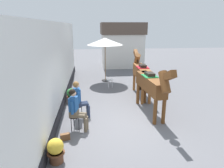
{
  "coord_description": "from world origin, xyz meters",
  "views": [
    {
      "loc": [
        -1.23,
        -6.31,
        3.25
      ],
      "look_at": [
        -0.4,
        1.2,
        1.05
      ],
      "focal_mm": 32.08,
      "sensor_mm": 36.0,
      "label": 1
    }
  ],
  "objects_px": {
    "saddled_horse_far": "(141,72)",
    "flower_planter_nearest": "(56,150)",
    "cafe_parasol": "(105,42)",
    "seated_visitor_near": "(76,108)",
    "flower_planter_farthest": "(71,95)",
    "satchel_bag": "(65,137)",
    "spare_stool_white": "(110,81)",
    "seated_visitor_far": "(79,98)",
    "saddled_horse_near": "(151,85)"
  },
  "relations": [
    {
      "from": "seated_visitor_far",
      "to": "flower_planter_farthest",
      "type": "relative_size",
      "value": 2.17
    },
    {
      "from": "seated_visitor_near",
      "to": "spare_stool_white",
      "type": "xyz_separation_m",
      "value": [
        1.52,
        4.43,
        -0.38
      ]
    },
    {
      "from": "saddled_horse_near",
      "to": "seated_visitor_far",
      "type": "bearing_deg",
      "value": -178.59
    },
    {
      "from": "saddled_horse_far",
      "to": "seated_visitor_near",
      "type": "bearing_deg",
      "value": -133.19
    },
    {
      "from": "flower_planter_farthest",
      "to": "cafe_parasol",
      "type": "xyz_separation_m",
      "value": [
        1.76,
        3.43,
        2.03
      ]
    },
    {
      "from": "flower_planter_farthest",
      "to": "satchel_bag",
      "type": "relative_size",
      "value": 2.29
    },
    {
      "from": "seated_visitor_far",
      "to": "spare_stool_white",
      "type": "height_order",
      "value": "seated_visitor_far"
    },
    {
      "from": "spare_stool_white",
      "to": "satchel_bag",
      "type": "relative_size",
      "value": 1.64
    },
    {
      "from": "seated_visitor_near",
      "to": "cafe_parasol",
      "type": "relative_size",
      "value": 0.54
    },
    {
      "from": "saddled_horse_near",
      "to": "flower_planter_farthest",
      "type": "height_order",
      "value": "saddled_horse_near"
    },
    {
      "from": "cafe_parasol",
      "to": "spare_stool_white",
      "type": "xyz_separation_m",
      "value": [
        0.12,
        -1.48,
        -1.96
      ]
    },
    {
      "from": "seated_visitor_far",
      "to": "saddled_horse_far",
      "type": "xyz_separation_m",
      "value": [
        2.81,
        2.16,
        0.38
      ]
    },
    {
      "from": "flower_planter_farthest",
      "to": "seated_visitor_far",
      "type": "bearing_deg",
      "value": -74.96
    },
    {
      "from": "flower_planter_farthest",
      "to": "cafe_parasol",
      "type": "relative_size",
      "value": 0.25
    },
    {
      "from": "flower_planter_nearest",
      "to": "satchel_bag",
      "type": "height_order",
      "value": "flower_planter_nearest"
    },
    {
      "from": "satchel_bag",
      "to": "spare_stool_white",
      "type": "bearing_deg",
      "value": -125.06
    },
    {
      "from": "saddled_horse_near",
      "to": "flower_planter_nearest",
      "type": "distance_m",
      "value": 4.12
    },
    {
      "from": "saddled_horse_far",
      "to": "flower_planter_nearest",
      "type": "bearing_deg",
      "value": -125.33
    },
    {
      "from": "saddled_horse_near",
      "to": "flower_planter_nearest",
      "type": "bearing_deg",
      "value": -141.05
    },
    {
      "from": "seated_visitor_far",
      "to": "spare_stool_white",
      "type": "relative_size",
      "value": 3.02
    },
    {
      "from": "seated_visitor_near",
      "to": "spare_stool_white",
      "type": "height_order",
      "value": "seated_visitor_near"
    },
    {
      "from": "cafe_parasol",
      "to": "seated_visitor_near",
      "type": "bearing_deg",
      "value": -103.3
    },
    {
      "from": "seated_visitor_far",
      "to": "satchel_bag",
      "type": "bearing_deg",
      "value": -103.97
    },
    {
      "from": "flower_planter_nearest",
      "to": "satchel_bag",
      "type": "relative_size",
      "value": 2.29
    },
    {
      "from": "flower_planter_nearest",
      "to": "saddled_horse_far",
      "type": "bearing_deg",
      "value": 54.67
    },
    {
      "from": "saddled_horse_near",
      "to": "cafe_parasol",
      "type": "height_order",
      "value": "cafe_parasol"
    },
    {
      "from": "flower_planter_nearest",
      "to": "cafe_parasol",
      "type": "distance_m",
      "value": 7.95
    },
    {
      "from": "saddled_horse_near",
      "to": "satchel_bag",
      "type": "bearing_deg",
      "value": -153.16
    },
    {
      "from": "saddled_horse_far",
      "to": "spare_stool_white",
      "type": "bearing_deg",
      "value": 134.71
    },
    {
      "from": "satchel_bag",
      "to": "flower_planter_farthest",
      "type": "bearing_deg",
      "value": -103.9
    },
    {
      "from": "flower_planter_nearest",
      "to": "spare_stool_white",
      "type": "bearing_deg",
      "value": 72.21
    },
    {
      "from": "seated_visitor_far",
      "to": "flower_planter_nearest",
      "type": "distance_m",
      "value": 2.55
    },
    {
      "from": "saddled_horse_near",
      "to": "cafe_parasol",
      "type": "distance_m",
      "value": 5.26
    },
    {
      "from": "seated_visitor_far",
      "to": "cafe_parasol",
      "type": "bearing_deg",
      "value": 75.03
    },
    {
      "from": "flower_planter_farthest",
      "to": "cafe_parasol",
      "type": "distance_m",
      "value": 4.35
    },
    {
      "from": "seated_visitor_far",
      "to": "flower_planter_farthest",
      "type": "height_order",
      "value": "seated_visitor_far"
    },
    {
      "from": "flower_planter_nearest",
      "to": "cafe_parasol",
      "type": "bearing_deg",
      "value": 76.43
    },
    {
      "from": "seated_visitor_near",
      "to": "flower_planter_nearest",
      "type": "relative_size",
      "value": 2.17
    },
    {
      "from": "saddled_horse_near",
      "to": "saddled_horse_far",
      "type": "distance_m",
      "value": 2.1
    },
    {
      "from": "spare_stool_white",
      "to": "satchel_bag",
      "type": "distance_m",
      "value": 5.33
    },
    {
      "from": "cafe_parasol",
      "to": "saddled_horse_near",
      "type": "bearing_deg",
      "value": -74.92
    },
    {
      "from": "cafe_parasol",
      "to": "satchel_bag",
      "type": "distance_m",
      "value": 7.07
    },
    {
      "from": "saddled_horse_far",
      "to": "flower_planter_nearest",
      "type": "relative_size",
      "value": 4.68
    },
    {
      "from": "flower_planter_farthest",
      "to": "spare_stool_white",
      "type": "bearing_deg",
      "value": 45.95
    },
    {
      "from": "seated_visitor_near",
      "to": "seated_visitor_far",
      "type": "relative_size",
      "value": 1.0
    },
    {
      "from": "seated_visitor_near",
      "to": "flower_planter_nearest",
      "type": "height_order",
      "value": "seated_visitor_near"
    },
    {
      "from": "saddled_horse_near",
      "to": "cafe_parasol",
      "type": "relative_size",
      "value": 1.16
    },
    {
      "from": "seated_visitor_near",
      "to": "flower_planter_nearest",
      "type": "xyz_separation_m",
      "value": [
        -0.41,
        -1.57,
        -0.44
      ]
    },
    {
      "from": "flower_planter_farthest",
      "to": "satchel_bag",
      "type": "distance_m",
      "value": 3.06
    },
    {
      "from": "seated_visitor_near",
      "to": "saddled_horse_far",
      "type": "bearing_deg",
      "value": 46.81
    }
  ]
}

